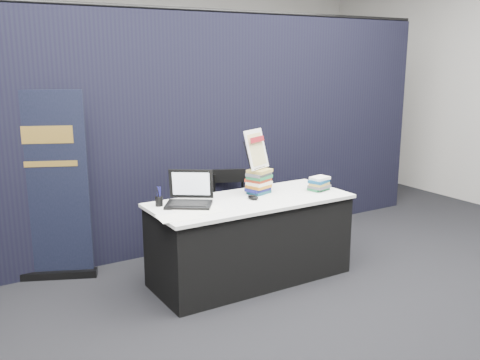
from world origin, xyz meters
name	(u,v)px	position (x,y,z in m)	size (l,w,h in m)	color
floor	(286,301)	(0.00, 0.00, 0.00)	(8.00, 8.00, 0.00)	black
wall_back	(116,73)	(0.00, 4.00, 1.75)	(8.00, 0.02, 3.50)	#A7A49E
drape_partition	(196,134)	(0.00, 1.60, 1.20)	(6.00, 0.08, 2.40)	black
display_table	(251,239)	(0.00, 0.55, 0.38)	(1.80, 0.75, 0.75)	black
laptop	(186,197)	(-0.57, 0.68, 0.82)	(0.46, 0.49, 0.28)	black
mouse	(253,197)	(0.01, 0.53, 0.77)	(0.07, 0.12, 0.04)	black
brochure_left	(178,217)	(-0.78, 0.39, 0.75)	(0.32, 0.23, 0.00)	white
brochure_mid	(204,211)	(-0.52, 0.44, 0.75)	(0.30, 0.21, 0.00)	white
brochure_right	(190,208)	(-0.59, 0.57, 0.75)	(0.31, 0.22, 0.00)	white
pen_cup	(159,201)	(-0.78, 0.76, 0.79)	(0.06, 0.06, 0.08)	black
book_stack_tall	(258,181)	(0.16, 0.68, 0.86)	(0.25, 0.22, 0.23)	#164857
book_stack_short	(319,184)	(0.72, 0.48, 0.81)	(0.21, 0.18, 0.13)	#1C6A3C
info_sign	(257,150)	(0.16, 0.71, 1.15)	(0.29, 0.21, 0.37)	black
pullup_banner	(50,198)	(-1.51, 1.50, 0.76)	(0.70, 0.39, 1.70)	black
stacking_chair	(235,205)	(0.32, 1.34, 0.45)	(0.48, 0.50, 0.81)	black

